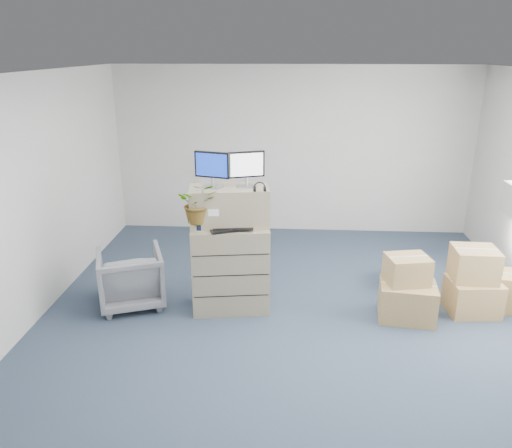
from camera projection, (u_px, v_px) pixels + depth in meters
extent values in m
plane|color=#222D3E|center=(292.00, 335.00, 5.58)|extent=(7.00, 7.00, 0.00)
cube|color=#B8B7AF|center=(293.00, 151.00, 8.42)|extent=(6.00, 0.02, 2.80)
cube|color=#9D8B6C|center=(230.00, 267.00, 6.04)|extent=(0.98, 0.68, 1.06)
cube|color=#9D8B6C|center=(229.00, 206.00, 5.83)|extent=(0.97, 0.58, 0.46)
cube|color=#99999E|center=(213.00, 187.00, 5.75)|extent=(0.26, 0.21, 0.02)
cylinder|color=#99999E|center=(213.00, 182.00, 5.73)|extent=(0.04, 0.04, 0.10)
cube|color=black|center=(212.00, 165.00, 5.67)|extent=(0.41, 0.14, 0.30)
cube|color=navy|center=(211.00, 165.00, 5.65)|extent=(0.37, 0.11, 0.26)
cube|color=#99999E|center=(247.00, 186.00, 5.77)|extent=(0.26, 0.22, 0.02)
cylinder|color=#99999E|center=(247.00, 181.00, 5.75)|extent=(0.04, 0.04, 0.10)
cube|color=black|center=(246.00, 164.00, 5.68)|extent=(0.41, 0.16, 0.30)
cube|color=silver|center=(247.00, 165.00, 5.67)|extent=(0.36, 0.13, 0.26)
torus|color=black|center=(260.00, 188.00, 5.60)|extent=(0.14, 0.03, 0.14)
cube|color=black|center=(232.00, 228.00, 5.74)|extent=(0.56, 0.39, 0.03)
ellipsoid|color=silver|center=(262.00, 228.00, 5.76)|extent=(0.09, 0.06, 0.03)
cylinder|color=#93969B|center=(237.00, 214.00, 5.86)|extent=(0.08, 0.08, 0.27)
cube|color=silver|center=(230.00, 224.00, 5.90)|extent=(0.07, 0.06, 0.02)
cube|color=black|center=(230.00, 218.00, 5.87)|extent=(0.07, 0.04, 0.13)
cube|color=black|center=(255.00, 220.00, 5.97)|extent=(0.26, 0.24, 0.06)
cube|color=#3B71C8|center=(255.00, 214.00, 5.93)|extent=(0.27, 0.17, 0.09)
cylinder|color=#8BA585|center=(199.00, 229.00, 5.74)|extent=(0.20, 0.20, 0.02)
cylinder|color=black|center=(199.00, 223.00, 5.72)|extent=(0.17, 0.17, 0.13)
imported|color=#1A5A19|center=(198.00, 207.00, 5.65)|extent=(0.49, 0.53, 0.37)
imported|color=slate|center=(131.00, 275.00, 6.16)|extent=(0.96, 0.93, 0.78)
cube|color=olive|center=(407.00, 301.00, 5.88)|extent=(0.70, 0.57, 0.44)
cube|color=olive|center=(472.00, 297.00, 6.01)|extent=(0.62, 0.52, 0.42)
cube|color=olive|center=(406.00, 275.00, 6.66)|extent=(0.68, 0.66, 0.36)
cube|color=olive|center=(407.00, 270.00, 5.80)|extent=(0.53, 0.46, 0.33)
cube|color=olive|center=(474.00, 264.00, 5.93)|extent=(0.52, 0.46, 0.39)
cube|color=olive|center=(498.00, 290.00, 6.13)|extent=(0.73, 0.56, 0.46)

